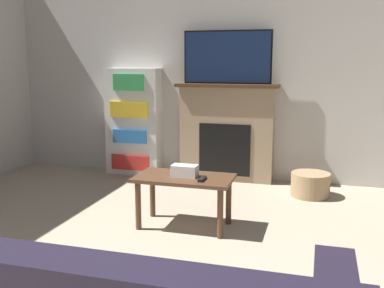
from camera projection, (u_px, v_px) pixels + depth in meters
name	position (u px, v px, depth m)	size (l,w,h in m)	color
wall_back	(243.00, 67.00, 5.34)	(6.90, 0.06, 2.70)	beige
fireplace	(227.00, 132.00, 5.39)	(1.22, 0.28, 1.16)	tan
tv	(227.00, 57.00, 5.21)	(1.04, 0.03, 0.61)	black
coffee_table	(184.00, 185.00, 3.87)	(0.84, 0.46, 0.45)	brown
tissue_box	(185.00, 171.00, 3.85)	(0.22, 0.12, 0.10)	white
remote_control	(202.00, 179.00, 3.74)	(0.04, 0.15, 0.02)	black
bookshelf	(134.00, 122.00, 5.68)	(0.69, 0.29, 1.34)	white
storage_basket	(310.00, 185.00, 4.79)	(0.41, 0.41, 0.25)	tan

